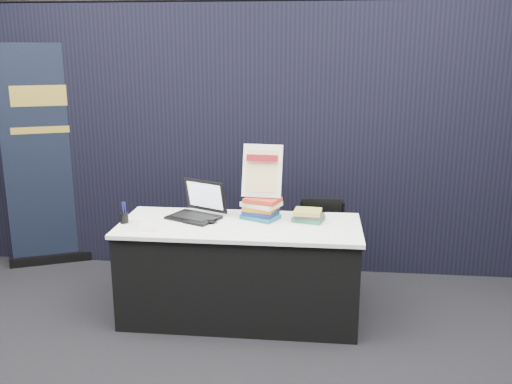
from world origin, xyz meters
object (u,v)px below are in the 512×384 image
Objects in this scene: book_stack_tall at (262,208)px; book_stack_short at (309,216)px; pullup_banner at (51,169)px; laptop at (195,209)px; display_table at (240,271)px; stacking_chair at (322,244)px; info_sign at (262,171)px.

book_stack_tall reaches higher than book_stack_short.
laptop is at bearing -51.79° from pullup_banner.
laptop is at bearing 160.07° from display_table.
stacking_chair is at bearing -34.86° from pullup_banner.
book_stack_tall is at bearing 26.85° from laptop.
book_stack_short is 0.30× the size of stacking_chair.
display_table is 0.77m from stacking_chair.
laptop is 0.22× the size of pullup_banner.
info_sign reaches higher than stacking_chair.
book_stack_short is (0.51, 0.11, 0.42)m from display_table.
laptop is at bearing 178.73° from book_stack_short.
laptop is (-0.37, 0.13, 0.44)m from display_table.
pullup_banner reaches higher than book_stack_tall.
book_stack_tall is (0.15, 0.15, 0.46)m from display_table.
display_table is at bearing -125.84° from info_sign.
stacking_chair is at bearing 33.61° from book_stack_tall.
stacking_chair reaches higher than display_table.
stacking_chair is at bearing 35.18° from info_sign.
laptop is at bearing -165.93° from stacking_chair.
book_stack_short is at bearing -42.94° from pullup_banner.
stacking_chair is (0.11, 0.34, -0.35)m from book_stack_short.
display_table is at bearing -135.43° from book_stack_tall.
book_stack_tall is at bearing -45.13° from pullup_banner.
pullup_banner reaches higher than laptop.
display_table is 2.20m from pullup_banner.
book_stack_tall is at bearing -85.75° from info_sign.
display_table is 4.03× the size of laptop.
stacking_chair is (0.47, 0.31, -0.39)m from book_stack_tall.
info_sign is at bearing 169.73° from book_stack_short.
book_stack_short is at bearing 12.61° from display_table.
info_sign is (-0.00, 0.03, 0.28)m from book_stack_tall.
book_stack_tall is 0.37× the size of stacking_chair.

